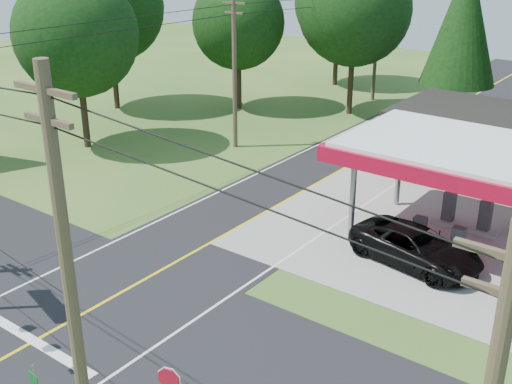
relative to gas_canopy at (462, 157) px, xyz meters
The scene contains 11 objects.
ground 16.38m from the gas_canopy, 124.70° to the right, with size 120.00×120.00×0.00m, color #355E21.
main_highway 16.37m from the gas_canopy, 124.70° to the right, with size 8.00×120.00×0.02m, color black.
cross_road 16.37m from the gas_canopy, 124.70° to the right, with size 70.00×7.00×0.02m, color black.
lane_center_yellow 16.37m from the gas_canopy, 124.70° to the right, with size 0.15×110.00×0.00m, color yellow.
gas_canopy is the anchor object (origin of this frame).
utility_pole_near_right 20.13m from the gas_canopy, 94.29° to the right, with size 1.80×0.30×11.50m.
utility_pole_far_left 17.74m from the gas_canopy, 163.61° to the left, with size 1.80×0.30×10.00m.
utility_pole_north 26.92m from the gas_canopy, 125.17° to the left, with size 0.30×0.30×9.50m.
treeline_backdrop 14.09m from the gas_canopy, 126.61° to the left, with size 70.27×51.59×13.30m.
suv_car 4.60m from the gas_canopy, 99.46° to the right, with size 5.88×5.88×1.64m, color black.
octagonal_stop_sign 17.11m from the gas_canopy, 96.79° to the right, with size 0.77×0.25×2.26m.
Camera 1 is at (17.88, -14.15, 13.76)m, focal length 45.00 mm.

